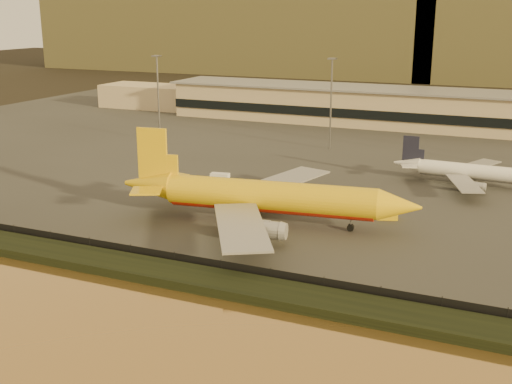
% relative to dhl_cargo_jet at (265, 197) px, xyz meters
% --- Properties ---
extents(ground, '(900.00, 900.00, 0.00)m').
position_rel_dhl_cargo_jet_xyz_m(ground, '(1.26, -11.67, -5.22)').
color(ground, black).
rests_on(ground, ground).
extents(embankment, '(320.00, 7.00, 1.40)m').
position_rel_dhl_cargo_jet_xyz_m(embankment, '(1.26, -28.67, -4.52)').
color(embankment, black).
rests_on(embankment, ground).
extents(tarmac, '(320.00, 220.00, 0.20)m').
position_rel_dhl_cargo_jet_xyz_m(tarmac, '(1.26, 83.33, -5.12)').
color(tarmac, '#2D2D2D').
rests_on(tarmac, ground).
extents(perimeter_fence, '(300.00, 0.05, 2.20)m').
position_rel_dhl_cargo_jet_xyz_m(perimeter_fence, '(1.26, -24.67, -3.92)').
color(perimeter_fence, black).
rests_on(perimeter_fence, tarmac).
extents(terminal_building, '(202.00, 25.00, 12.60)m').
position_rel_dhl_cargo_jet_xyz_m(terminal_building, '(-13.27, 113.88, 1.03)').
color(terminal_building, tan).
rests_on(terminal_building, tarmac).
extents(apron_light_masts, '(152.20, 12.20, 25.40)m').
position_rel_dhl_cargo_jet_xyz_m(apron_light_masts, '(16.26, 63.33, 10.48)').
color(apron_light_masts, slate).
rests_on(apron_light_masts, tarmac).
extents(distant_hills, '(470.00, 160.00, 70.00)m').
position_rel_dhl_cargo_jet_xyz_m(distant_hills, '(-19.48, 328.33, 26.17)').
color(distant_hills, brown).
rests_on(distant_hills, ground).
extents(dhl_cargo_jet, '(56.28, 54.65, 16.81)m').
position_rel_dhl_cargo_jet_xyz_m(dhl_cargo_jet, '(0.00, 0.00, 0.00)').
color(dhl_cargo_jet, gold).
rests_on(dhl_cargo_jet, tarmac).
extents(white_narrowbody_jet, '(35.11, 34.28, 10.09)m').
position_rel_dhl_cargo_jet_xyz_m(white_narrowbody_jet, '(32.06, 43.37, -2.01)').
color(white_narrowbody_jet, white).
rests_on(white_narrowbody_jet, tarmac).
extents(gse_vehicle_yellow, '(4.18, 2.91, 1.72)m').
position_rel_dhl_cargo_jet_xyz_m(gse_vehicle_yellow, '(20.24, 11.33, -4.16)').
color(gse_vehicle_yellow, gold).
rests_on(gse_vehicle_yellow, tarmac).
extents(gse_vehicle_white, '(4.52, 2.53, 1.93)m').
position_rel_dhl_cargo_jet_xyz_m(gse_vehicle_white, '(-21.14, 23.60, -4.05)').
color(gse_vehicle_white, white).
rests_on(gse_vehicle_white, tarmac).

